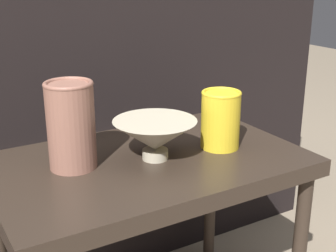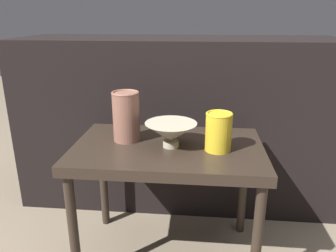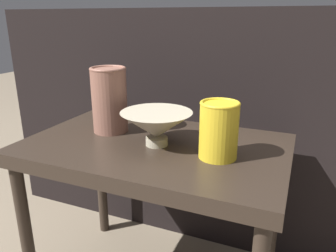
# 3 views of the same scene
# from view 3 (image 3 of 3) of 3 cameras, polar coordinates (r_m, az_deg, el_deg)

# --- Properties ---
(table) EXTENTS (0.72, 0.45, 0.50)m
(table) POSITION_cam_3_polar(r_m,az_deg,el_deg) (0.94, -2.29, -6.29)
(table) COLOR #2D231C
(table) RESTS_ON ground_plane
(couch_backdrop) EXTENTS (1.62, 0.50, 0.87)m
(couch_backdrop) POSITION_cam_3_polar(r_m,az_deg,el_deg) (1.41, 6.95, 1.74)
(couch_backdrop) COLOR black
(couch_backdrop) RESTS_ON ground_plane
(bowl) EXTENTS (0.19, 0.19, 0.09)m
(bowl) POSITION_cam_3_polar(r_m,az_deg,el_deg) (0.88, -2.01, 0.13)
(bowl) COLOR #B2A88E
(bowl) RESTS_ON table
(vase_textured_left) EXTENTS (0.11, 0.11, 0.20)m
(vase_textured_left) POSITION_cam_3_polar(r_m,az_deg,el_deg) (1.00, -10.17, 4.65)
(vase_textured_left) COLOR brown
(vase_textured_left) RESTS_ON table
(vase_colorful_right) EXTENTS (0.10, 0.10, 0.14)m
(vase_colorful_right) POSITION_cam_3_polar(r_m,az_deg,el_deg) (0.80, 8.84, -0.57)
(vase_colorful_right) COLOR gold
(vase_colorful_right) RESTS_ON table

